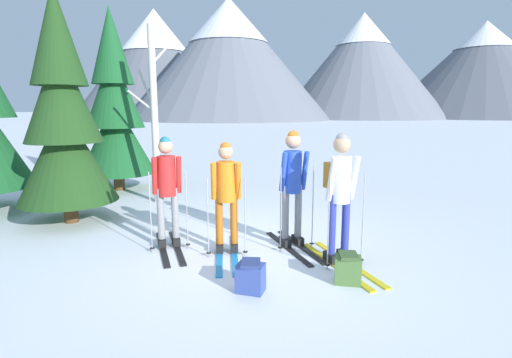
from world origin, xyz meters
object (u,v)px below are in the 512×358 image
(skier_in_red, at_px, (167,185))
(backpack_on_snow_beside, at_px, (251,277))
(pine_tree_near, at_px, (63,118))
(skier_in_blue, at_px, (293,183))
(skier_in_white, at_px, (340,190))
(backpack_on_snow_front, at_px, (348,269))
(pine_tree_mid, at_px, (115,109))
(birch_tree_tall, at_px, (154,114))
(skier_in_orange, at_px, (226,192))

(skier_in_red, height_order, backpack_on_snow_beside, skier_in_red)
(pine_tree_near, distance_m, backpack_on_snow_beside, 4.89)
(skier_in_red, xyz_separation_m, skier_in_blue, (1.94, 0.13, 0.04))
(skier_in_white, relative_size, backpack_on_snow_front, 4.83)
(skier_in_white, relative_size, pine_tree_mid, 0.39)
(backpack_on_snow_front, xyz_separation_m, backpack_on_snow_beside, (-1.19, -0.31, 0.00))
(skier_in_red, distance_m, skier_in_blue, 1.95)
(skier_in_blue, bearing_deg, pine_tree_near, 165.43)
(skier_in_white, bearing_deg, backpack_on_snow_front, -87.57)
(pine_tree_near, height_order, backpack_on_snow_front, pine_tree_near)
(pine_tree_near, distance_m, backpack_on_snow_front, 5.69)
(skier_in_red, height_order, skier_in_white, skier_in_white)
(birch_tree_tall, relative_size, backpack_on_snow_front, 10.41)
(pine_tree_near, xyz_separation_m, backpack_on_snow_front, (4.84, -2.40, -1.79))
(skier_in_orange, relative_size, backpack_on_snow_front, 4.50)
(pine_tree_mid, bearing_deg, pine_tree_near, -84.59)
(skier_in_red, relative_size, skier_in_orange, 1.01)
(backpack_on_snow_beside, bearing_deg, birch_tree_tall, 119.23)
(backpack_on_snow_front, height_order, backpack_on_snow_beside, same)
(skier_in_white, distance_m, pine_tree_near, 5.19)
(skier_in_white, distance_m, backpack_on_snow_beside, 1.76)
(pine_tree_near, relative_size, birch_tree_tall, 1.09)
(pine_tree_near, bearing_deg, pine_tree_mid, 95.41)
(skier_in_white, bearing_deg, skier_in_red, 169.16)
(skier_in_orange, relative_size, pine_tree_near, 0.40)
(skier_in_red, distance_m, backpack_on_snow_beside, 2.21)
(skier_in_red, height_order, pine_tree_mid, pine_tree_mid)
(skier_in_blue, relative_size, pine_tree_near, 0.42)
(skier_in_blue, xyz_separation_m, backpack_on_snow_front, (0.66, -1.31, -0.83))
(skier_in_blue, distance_m, pine_tree_near, 4.43)
(skier_in_red, height_order, birch_tree_tall, birch_tree_tall)
(skier_in_orange, xyz_separation_m, pine_tree_near, (-3.19, 1.41, 1.04))
(skier_in_blue, xyz_separation_m, skier_in_white, (0.63, -0.62, 0.03))
(skier_in_orange, xyz_separation_m, backpack_on_snow_beside, (0.46, -1.31, -0.75))
(skier_in_red, bearing_deg, skier_in_blue, 3.72)
(skier_in_red, bearing_deg, backpack_on_snow_front, -24.53)
(pine_tree_near, bearing_deg, backpack_on_snow_beside, -36.66)
(pine_tree_mid, relative_size, backpack_on_snow_beside, 12.28)
(skier_in_blue, distance_m, backpack_on_snow_front, 1.69)
(skier_in_blue, distance_m, pine_tree_mid, 6.17)
(skier_in_blue, height_order, backpack_on_snow_front, skier_in_blue)
(skier_in_orange, distance_m, pine_tree_near, 3.64)
(pine_tree_mid, distance_m, backpack_on_snow_front, 7.71)
(birch_tree_tall, relative_size, backpack_on_snow_beside, 10.41)
(skier_in_orange, bearing_deg, backpack_on_snow_front, -31.05)
(skier_in_white, bearing_deg, pine_tree_mid, 137.19)
(skier_in_white, bearing_deg, pine_tree_near, 160.48)
(skier_in_blue, bearing_deg, backpack_on_snow_front, -63.38)
(skier_in_white, distance_m, backpack_on_snow_front, 1.10)
(skier_in_red, height_order, skier_in_blue, skier_in_blue)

